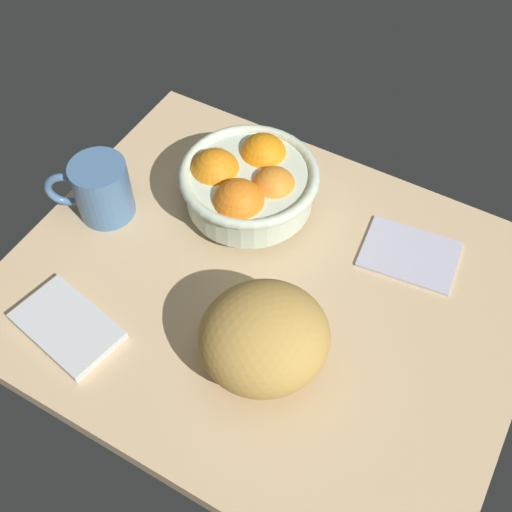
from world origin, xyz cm
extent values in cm
cube|color=tan|center=(0.00, 0.00, -1.50)|extent=(73.21, 59.36, 3.00)
cylinder|color=silver|center=(9.67, -12.19, 0.90)|extent=(10.35, 10.35, 1.81)
cylinder|color=silver|center=(9.67, -12.19, 4.60)|extent=(19.60, 19.60, 5.58)
torus|color=silver|center=(9.67, -12.19, 7.39)|extent=(21.20, 21.20, 1.60)
sphere|color=orange|center=(10.22, -17.44, 6.20)|extent=(7.58, 7.58, 7.58)
sphere|color=orange|center=(8.46, -6.98, 6.27)|extent=(7.97, 7.97, 7.97)
sphere|color=orange|center=(5.64, -12.46, 6.09)|extent=(6.94, 6.94, 6.94)
sphere|color=orange|center=(14.85, -10.80, 6.24)|extent=(7.77, 7.77, 7.77)
ellipsoid|color=#BF9346|center=(-5.36, 10.20, 5.89)|extent=(23.28, 23.28, 11.77)
cube|color=silver|center=(20.33, 19.45, 0.71)|extent=(16.10, 11.67, 1.42)
cube|color=#B9B8CD|center=(-15.94, -15.73, 0.47)|extent=(15.02, 11.77, 0.93)
cylinder|color=#4A709C|center=(28.71, -0.50, 4.86)|extent=(8.67, 8.67, 9.72)
torus|color=#4A709C|center=(33.51, 2.24, 4.86)|extent=(6.36, 4.33, 6.64)
camera|label=1|loc=(-23.99, 45.02, 76.18)|focal=44.55mm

